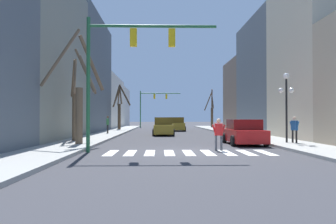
{
  "coord_description": "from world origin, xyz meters",
  "views": [
    {
      "loc": [
        -1.33,
        -15.63,
        1.63
      ],
      "look_at": [
        -0.32,
        25.46,
        2.37
      ],
      "focal_mm": 35.0,
      "sensor_mm": 36.0,
      "label": 1
    }
  ],
  "objects_px": {
    "car_driving_toward_lane": "(244,133)",
    "street_tree_right_near": "(76,102)",
    "street_tree_left_near": "(212,111)",
    "street_tree_right_mid": "(120,107)",
    "street_lamp_right_corner": "(286,93)",
    "car_driving_away_lane": "(174,123)",
    "street_tree_left_far": "(80,95)",
    "traffic_signal_near": "(125,55)",
    "car_parked_right_near": "(163,127)",
    "traffic_signal_far": "(152,101)",
    "pedestrian_on_left_sidewalk": "(294,127)",
    "car_parked_right_far": "(176,125)",
    "pedestrian_crossing_street": "(219,132)",
    "pedestrian_near_right_corner": "(108,123)"
  },
  "relations": [
    {
      "from": "street_tree_right_near",
      "to": "street_lamp_right_corner",
      "type": "bearing_deg",
      "value": -8.2
    },
    {
      "from": "traffic_signal_far",
      "to": "street_tree_right_mid",
      "type": "distance_m",
      "value": 14.67
    },
    {
      "from": "traffic_signal_near",
      "to": "street_tree_left_near",
      "type": "xyz_separation_m",
      "value": [
        9.75,
        35.46,
        -1.91
      ]
    },
    {
      "from": "street_lamp_right_corner",
      "to": "car_driving_toward_lane",
      "type": "distance_m",
      "value": 3.47
    },
    {
      "from": "street_lamp_right_corner",
      "to": "car_driving_away_lane",
      "type": "relative_size",
      "value": 0.97
    },
    {
      "from": "traffic_signal_far",
      "to": "car_parked_right_near",
      "type": "xyz_separation_m",
      "value": [
        1.68,
        -26.12,
        -3.8
      ]
    },
    {
      "from": "car_driving_toward_lane",
      "to": "street_tree_right_near",
      "type": "xyz_separation_m",
      "value": [
        -10.56,
        1.5,
        1.91
      ]
    },
    {
      "from": "street_lamp_right_corner",
      "to": "traffic_signal_near",
      "type": "bearing_deg",
      "value": -156.86
    },
    {
      "from": "traffic_signal_far",
      "to": "car_driving_away_lane",
      "type": "relative_size",
      "value": 1.63
    },
    {
      "from": "traffic_signal_far",
      "to": "car_driving_toward_lane",
      "type": "bearing_deg",
      "value": -79.99
    },
    {
      "from": "street_lamp_right_corner",
      "to": "street_tree_left_far",
      "type": "distance_m",
      "value": 12.2
    },
    {
      "from": "car_parked_right_far",
      "to": "street_tree_left_far",
      "type": "xyz_separation_m",
      "value": [
        -6.58,
        -21.77,
        2.14
      ]
    },
    {
      "from": "street_lamp_right_corner",
      "to": "car_driving_away_lane",
      "type": "xyz_separation_m",
      "value": [
        -5.54,
        29.77,
        -2.32
      ]
    },
    {
      "from": "car_driving_away_lane",
      "to": "car_driving_toward_lane",
      "type": "height_order",
      "value": "car_driving_away_lane"
    },
    {
      "from": "car_parked_right_near",
      "to": "street_tree_left_far",
      "type": "distance_m",
      "value": 12.87
    },
    {
      "from": "car_parked_right_near",
      "to": "car_parked_right_far",
      "type": "distance_m",
      "value": 10.2
    },
    {
      "from": "traffic_signal_far",
      "to": "car_driving_away_lane",
      "type": "xyz_separation_m",
      "value": [
        3.43,
        -7.36,
        -3.78
      ]
    },
    {
      "from": "pedestrian_on_left_sidewalk",
      "to": "car_driving_toward_lane",
      "type": "bearing_deg",
      "value": -131.44
    },
    {
      "from": "pedestrian_on_left_sidewalk",
      "to": "street_tree_right_near",
      "type": "bearing_deg",
      "value": -128.02
    },
    {
      "from": "street_lamp_right_corner",
      "to": "pedestrian_on_left_sidewalk",
      "type": "height_order",
      "value": "street_lamp_right_corner"
    },
    {
      "from": "traffic_signal_far",
      "to": "street_lamp_right_corner",
      "type": "distance_m",
      "value": 38.23
    },
    {
      "from": "pedestrian_crossing_street",
      "to": "pedestrian_near_right_corner",
      "type": "bearing_deg",
      "value": -66.35
    },
    {
      "from": "car_parked_right_far",
      "to": "pedestrian_near_right_corner",
      "type": "distance_m",
      "value": 11.16
    },
    {
      "from": "pedestrian_on_left_sidewalk",
      "to": "traffic_signal_near",
      "type": "bearing_deg",
      "value": -97.96
    },
    {
      "from": "pedestrian_near_right_corner",
      "to": "street_tree_right_near",
      "type": "relative_size",
      "value": 0.28
    },
    {
      "from": "traffic_signal_near",
      "to": "pedestrian_crossing_street",
      "type": "height_order",
      "value": "traffic_signal_near"
    },
    {
      "from": "car_driving_toward_lane",
      "to": "street_tree_right_mid",
      "type": "xyz_separation_m",
      "value": [
        -10.36,
        22.69,
        2.37
      ]
    },
    {
      "from": "car_driving_away_lane",
      "to": "street_tree_right_near",
      "type": "height_order",
      "value": "street_tree_right_near"
    },
    {
      "from": "street_lamp_right_corner",
      "to": "pedestrian_crossing_street",
      "type": "distance_m",
      "value": 6.14
    },
    {
      "from": "car_parked_right_far",
      "to": "pedestrian_near_right_corner",
      "type": "relative_size",
      "value": 2.64
    },
    {
      "from": "car_driving_toward_lane",
      "to": "street_tree_right_mid",
      "type": "bearing_deg",
      "value": 24.55
    },
    {
      "from": "car_driving_toward_lane",
      "to": "street_tree_right_near",
      "type": "distance_m",
      "value": 10.84
    },
    {
      "from": "street_tree_right_mid",
      "to": "street_tree_right_near",
      "type": "bearing_deg",
      "value": -90.54
    },
    {
      "from": "street_lamp_right_corner",
      "to": "street_tree_left_far",
      "type": "bearing_deg",
      "value": -176.72
    },
    {
      "from": "car_parked_right_near",
      "to": "street_tree_left_near",
      "type": "height_order",
      "value": "street_tree_left_near"
    },
    {
      "from": "street_lamp_right_corner",
      "to": "street_tree_right_mid",
      "type": "xyz_separation_m",
      "value": [
        -12.85,
        23.06,
        -0.02
      ]
    },
    {
      "from": "traffic_signal_far",
      "to": "traffic_signal_near",
      "type": "bearing_deg",
      "value": -90.42
    },
    {
      "from": "pedestrian_near_right_corner",
      "to": "street_tree_left_near",
      "type": "distance_m",
      "value": 23.19
    },
    {
      "from": "car_driving_away_lane",
      "to": "traffic_signal_near",
      "type": "bearing_deg",
      "value": 173.68
    },
    {
      "from": "car_driving_toward_lane",
      "to": "pedestrian_crossing_street",
      "type": "relative_size",
      "value": 2.63
    },
    {
      "from": "traffic_signal_near",
      "to": "street_tree_right_near",
      "type": "bearing_deg",
      "value": 122.85
    },
    {
      "from": "pedestrian_crossing_street",
      "to": "street_tree_right_mid",
      "type": "height_order",
      "value": "street_tree_right_mid"
    },
    {
      "from": "pedestrian_crossing_street",
      "to": "car_parked_right_far",
      "type": "bearing_deg",
      "value": -91.12
    },
    {
      "from": "street_tree_right_near",
      "to": "street_tree_left_near",
      "type": "distance_m",
      "value": 32.55
    },
    {
      "from": "car_driving_toward_lane",
      "to": "car_parked_right_far",
      "type": "bearing_deg",
      "value": 8.54
    },
    {
      "from": "street_lamp_right_corner",
      "to": "car_parked_right_near",
      "type": "height_order",
      "value": "street_lamp_right_corner"
    },
    {
      "from": "car_parked_right_near",
      "to": "pedestrian_on_left_sidewalk",
      "type": "height_order",
      "value": "pedestrian_on_left_sidewalk"
    },
    {
      "from": "traffic_signal_near",
      "to": "pedestrian_on_left_sidewalk",
      "type": "distance_m",
      "value": 10.92
    },
    {
      "from": "traffic_signal_far",
      "to": "car_parked_right_far",
      "type": "height_order",
      "value": "traffic_signal_far"
    },
    {
      "from": "street_tree_right_near",
      "to": "street_tree_left_far",
      "type": "xyz_separation_m",
      "value": [
        0.87,
        -2.58,
        0.3
      ]
    }
  ]
}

